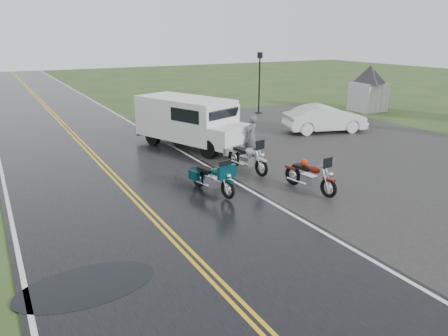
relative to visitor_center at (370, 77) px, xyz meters
The scene contains 11 objects.
ground 23.45m from the visitor_center, 149.04° to the right, with size 120.00×120.00×0.00m, color #2D471E.
road 20.24m from the visitor_center, behind, with size 8.00×100.00×0.04m, color black.
parking_pad 11.65m from the visitor_center, 142.13° to the right, with size 14.00×24.00×0.03m, color black.
visitor_center is the anchor object (origin of this frame).
motorcycle_red 18.74m from the visitor_center, 140.01° to the right, with size 0.84×2.30×1.36m, color #59110A, non-canonical shape.
motorcycle_teal 20.30m from the visitor_center, 148.87° to the right, with size 0.81×2.23×1.32m, color #042E36, non-canonical shape.
motorcycle_silver 17.61m from the visitor_center, 149.01° to the right, with size 0.86×2.37×1.40m, color #AEAFB6, non-canonical shape.
van_white 16.61m from the visitor_center, 159.96° to the right, with size 2.34×6.23×2.45m, color white, non-canonical shape.
person_at_van 15.25m from the visitor_center, 155.28° to the right, with size 0.68×0.45×1.87m, color #4E4F53.
sedan_white 8.60m from the visitor_center, 151.88° to the right, with size 1.59×4.57×1.50m, color silver.
lamp_post_far_right 7.94m from the visitor_center, 159.43° to the left, with size 0.36×0.36×4.18m, color black, non-canonical shape.
Camera 1 is at (-3.99, -10.36, 5.40)m, focal length 35.00 mm.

